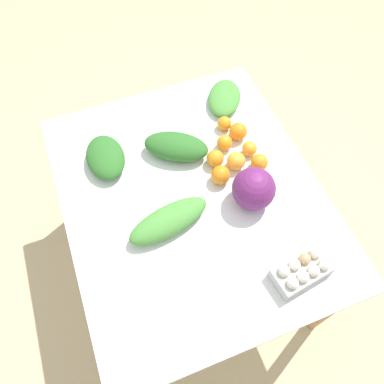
# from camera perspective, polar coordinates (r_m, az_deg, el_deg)

# --- Properties ---
(ground_plane) EXTENTS (8.00, 8.00, 0.00)m
(ground_plane) POSITION_cam_1_polar(r_m,az_deg,el_deg) (2.31, 0.00, -10.14)
(ground_plane) COLOR #C6B289
(dining_table) EXTENTS (1.30, 1.08, 0.77)m
(dining_table) POSITION_cam_1_polar(r_m,az_deg,el_deg) (1.69, 0.00, -1.97)
(dining_table) COLOR silver
(dining_table) RESTS_ON ground_plane
(cabbage_purple) EXTENTS (0.18, 0.18, 0.18)m
(cabbage_purple) POSITION_cam_1_polar(r_m,az_deg,el_deg) (1.54, 9.38, 0.47)
(cabbage_purple) COLOR #6B2366
(cabbage_purple) RESTS_ON dining_table
(egg_carton) EXTENTS (0.15, 0.24, 0.09)m
(egg_carton) POSITION_cam_1_polar(r_m,az_deg,el_deg) (1.48, 16.44, -11.38)
(egg_carton) COLOR #B7B7B2
(egg_carton) RESTS_ON dining_table
(greens_bunch_scallion) EXTENTS (0.25, 0.17, 0.08)m
(greens_bunch_scallion) POSITION_cam_1_polar(r_m,az_deg,el_deg) (1.71, -13.06, 5.19)
(greens_bunch_scallion) COLOR #2D6B28
(greens_bunch_scallion) RESTS_ON dining_table
(greens_bunch_kale) EXTENTS (0.30, 0.26, 0.06)m
(greens_bunch_kale) POSITION_cam_1_polar(r_m,az_deg,el_deg) (1.93, 4.95, 14.13)
(greens_bunch_kale) COLOR #4C933D
(greens_bunch_kale) RESTS_ON dining_table
(greens_bunch_chard) EXTENTS (0.28, 0.33, 0.10)m
(greens_bunch_chard) POSITION_cam_1_polar(r_m,az_deg,el_deg) (1.69, -2.44, 6.93)
(greens_bunch_chard) COLOR #2D6B28
(greens_bunch_chard) RESTS_ON dining_table
(greens_bunch_beet_tops) EXTENTS (0.19, 0.37, 0.09)m
(greens_bunch_beet_tops) POSITION_cam_1_polar(r_m,az_deg,el_deg) (1.50, -3.58, -4.34)
(greens_bunch_beet_tops) COLOR #4C933D
(greens_bunch_beet_tops) RESTS_ON dining_table
(orange_0) EXTENTS (0.07, 0.07, 0.07)m
(orange_0) POSITION_cam_1_polar(r_m,az_deg,el_deg) (1.73, 4.97, 7.49)
(orange_0) COLOR orange
(orange_0) RESTS_ON dining_table
(orange_1) EXTENTS (0.08, 0.08, 0.08)m
(orange_1) POSITION_cam_1_polar(r_m,az_deg,el_deg) (1.67, 3.55, 5.13)
(orange_1) COLOR orange
(orange_1) RESTS_ON dining_table
(orange_2) EXTENTS (0.08, 0.08, 0.08)m
(orange_2) POSITION_cam_1_polar(r_m,az_deg,el_deg) (1.77, 7.04, 9.12)
(orange_2) COLOR orange
(orange_2) RESTS_ON dining_table
(orange_3) EXTENTS (0.08, 0.08, 0.08)m
(orange_3) POSITION_cam_1_polar(r_m,az_deg,el_deg) (1.67, 6.74, 4.71)
(orange_3) COLOR #F9A833
(orange_3) RESTS_ON dining_table
(orange_4) EXTENTS (0.07, 0.07, 0.07)m
(orange_4) POSITION_cam_1_polar(r_m,az_deg,el_deg) (1.73, 8.75, 6.55)
(orange_4) COLOR orange
(orange_4) RESTS_ON dining_table
(orange_5) EXTENTS (0.07, 0.07, 0.07)m
(orange_5) POSITION_cam_1_polar(r_m,az_deg,el_deg) (1.81, 4.95, 10.37)
(orange_5) COLOR orange
(orange_5) RESTS_ON dining_table
(orange_6) EXTENTS (0.08, 0.08, 0.08)m
(orange_6) POSITION_cam_1_polar(r_m,az_deg,el_deg) (1.62, 4.36, 2.58)
(orange_6) COLOR orange
(orange_6) RESTS_ON dining_table
(orange_7) EXTENTS (0.08, 0.08, 0.08)m
(orange_7) POSITION_cam_1_polar(r_m,az_deg,el_deg) (1.68, 10.23, 4.47)
(orange_7) COLOR orange
(orange_7) RESTS_ON dining_table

